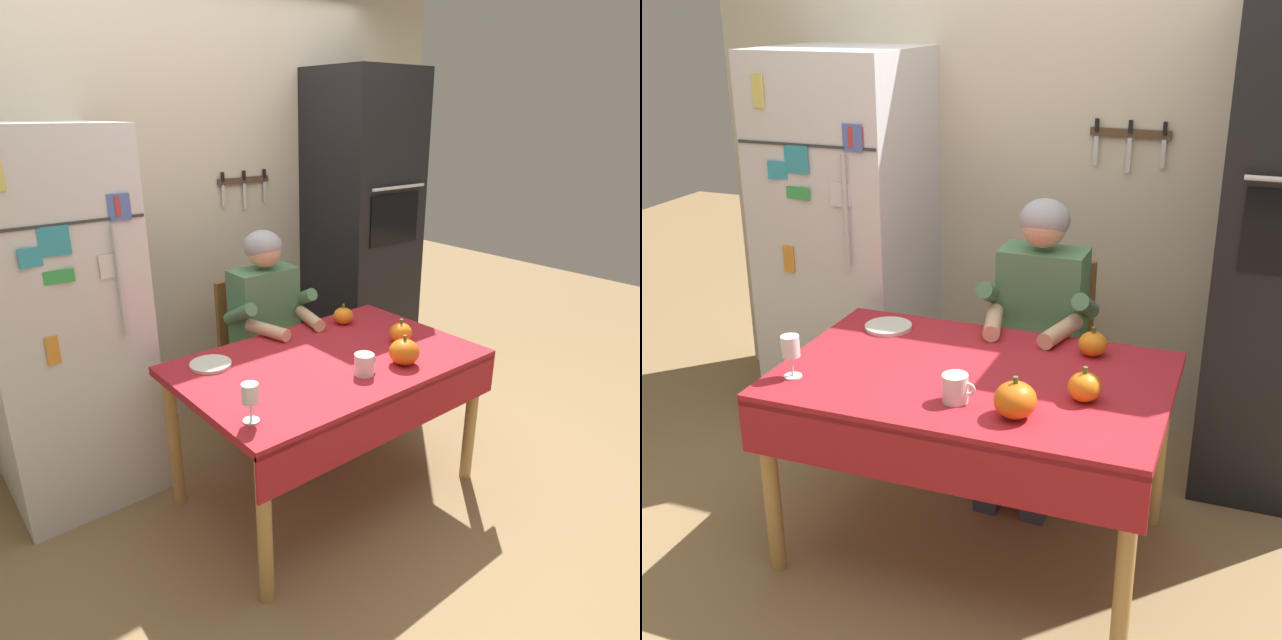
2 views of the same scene
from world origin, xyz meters
TOP-DOWN VIEW (x-y plane):
  - ground_plane at (0.00, 0.00)m, footprint 10.00×10.00m
  - back_wall_assembly at (0.05, 1.35)m, footprint 3.70×0.13m
  - refrigerator at (-0.95, 0.96)m, footprint 0.68×0.71m
  - dining_table at (0.00, 0.08)m, footprint 1.40×0.90m
  - chair_behind_person at (0.08, 0.87)m, footprint 0.40×0.40m
  - seated_person at (0.08, 0.68)m, footprint 0.47×0.55m
  - coffee_mug at (0.02, -0.13)m, footprint 0.12×0.09m
  - wine_glass at (-0.60, -0.16)m, footprint 0.07×0.07m
  - pumpkin_large at (0.23, -0.17)m, footprint 0.14×0.14m
  - pumpkin_medium at (0.37, 0.40)m, footprint 0.11×0.11m
  - pumpkin_small at (0.42, 0.02)m, footprint 0.11×0.11m
  - serving_tray at (-0.47, 0.38)m, footprint 0.19×0.19m

SIDE VIEW (x-z plane):
  - ground_plane at x=0.00m, z-range 0.00..0.00m
  - chair_behind_person at x=0.08m, z-range 0.05..0.98m
  - dining_table at x=0.00m, z-range 0.29..1.03m
  - seated_person at x=0.08m, z-range 0.11..1.36m
  - serving_tray at x=-0.47m, z-range 0.74..0.76m
  - pumpkin_medium at x=0.37m, z-range 0.73..0.84m
  - coffee_mug at x=0.02m, z-range 0.74..0.84m
  - pumpkin_small at x=0.42m, z-range 0.73..0.85m
  - pumpkin_large at x=0.23m, z-range 0.73..0.87m
  - wine_glass at x=-0.60m, z-range 0.77..0.93m
  - refrigerator at x=-0.95m, z-range 0.00..1.80m
  - back_wall_assembly at x=0.05m, z-range 0.00..2.60m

